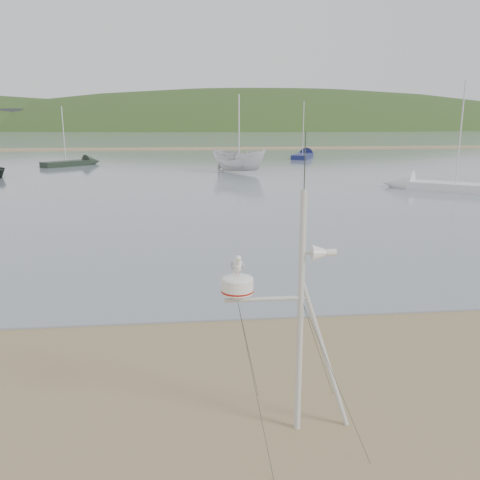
{
  "coord_description": "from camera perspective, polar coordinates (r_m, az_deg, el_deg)",
  "views": [
    {
      "loc": [
        1.92,
        -6.66,
        4.44
      ],
      "look_at": [
        2.74,
        1.0,
        2.59
      ],
      "focal_mm": 38.0,
      "sensor_mm": 36.0,
      "label": 1
    }
  ],
  "objects": [
    {
      "name": "sailboat_blue_far",
      "position": [
        60.29,
        7.34,
        9.45
      ],
      "size": [
        4.22,
        6.97,
        6.83
      ],
      "color": "#161C4F",
      "rests_on": "ground"
    },
    {
      "name": "sailboat_white_near",
      "position": [
        34.69,
        19.8,
        5.85
      ],
      "size": [
        6.92,
        5.76,
        7.24
      ],
      "color": "silver",
      "rests_on": "ground"
    },
    {
      "name": "water",
      "position": [
        138.74,
        -7.0,
        11.57
      ],
      "size": [
        560.0,
        256.0,
        0.04
      ],
      "primitive_type": "cube",
      "color": "slate",
      "rests_on": "ground"
    },
    {
      "name": "sailboat_dark_mid",
      "position": [
        51.84,
        -17.55,
        8.3
      ],
      "size": [
        5.37,
        5.15,
        5.99
      ],
      "color": "black",
      "rests_on": "ground"
    },
    {
      "name": "far_cottages",
      "position": [
        202.66,
        -5.92,
        13.3
      ],
      "size": [
        294.4,
        6.3,
        8.0
      ],
      "color": "beige",
      "rests_on": "ground"
    },
    {
      "name": "boat_white",
      "position": [
        42.32,
        -0.11,
        11.11
      ],
      "size": [
        2.85,
        2.85,
        5.29
      ],
      "primitive_type": "imported",
      "rotation": [
        0.0,
        0.0,
        0.81
      ],
      "color": "silver",
      "rests_on": "water"
    },
    {
      "name": "hill_ridge",
      "position": [
        243.43,
        -2.14,
        7.8
      ],
      "size": [
        620.0,
        180.0,
        80.0
      ],
      "color": "#253D19",
      "rests_on": "ground"
    },
    {
      "name": "mast_rig",
      "position": [
        7.45,
        6.3,
        -13.79
      ],
      "size": [
        1.9,
        2.03,
        4.3
      ],
      "color": "beige",
      "rests_on": "ground"
    },
    {
      "name": "ground",
      "position": [
        8.23,
        -19.75,
        -20.04
      ],
      "size": [
        560.0,
        560.0,
        0.0
      ],
      "primitive_type": "plane",
      "color": "olive",
      "rests_on": "ground"
    },
    {
      "name": "sandbar",
      "position": [
        76.81,
        -7.61,
        10.12
      ],
      "size": [
        560.0,
        7.0,
        0.07
      ],
      "primitive_type": "cube",
      "color": "olive",
      "rests_on": "water"
    }
  ]
}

